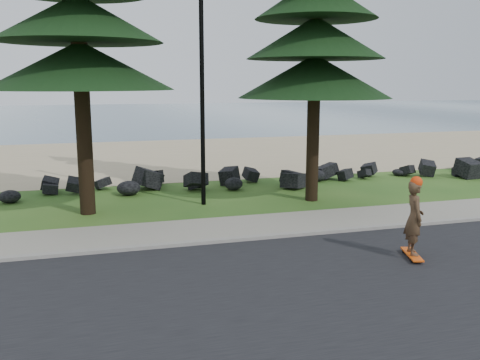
% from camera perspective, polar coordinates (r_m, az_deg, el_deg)
% --- Properties ---
extents(ground, '(160.00, 160.00, 0.00)m').
position_cam_1_polar(ground, '(13.84, -1.03, -5.50)').
color(ground, '#245019').
rests_on(ground, ground).
extents(road, '(160.00, 7.00, 0.02)m').
position_cam_1_polar(road, '(9.81, 6.10, -12.38)').
color(road, black).
rests_on(road, ground).
extents(kerb, '(160.00, 0.20, 0.10)m').
position_cam_1_polar(kerb, '(12.99, 0.03, -6.34)').
color(kerb, gray).
rests_on(kerb, ground).
extents(sidewalk, '(160.00, 2.00, 0.08)m').
position_cam_1_polar(sidewalk, '(14.01, -1.24, -5.12)').
color(sidewalk, gray).
rests_on(sidewalk, ground).
extents(beach_sand, '(160.00, 15.00, 0.01)m').
position_cam_1_polar(beach_sand, '(27.82, -8.95, 2.50)').
color(beach_sand, tan).
rests_on(beach_sand, ground).
extents(ocean, '(160.00, 58.00, 0.01)m').
position_cam_1_polar(ocean, '(64.04, -13.26, 6.81)').
color(ocean, '#365668').
rests_on(ocean, ground).
extents(seawall_boulders, '(60.00, 2.40, 1.10)m').
position_cam_1_polar(seawall_boulders, '(19.15, -5.46, -1.04)').
color(seawall_boulders, black).
rests_on(seawall_boulders, ground).
extents(lamp_post, '(0.25, 0.14, 8.14)m').
position_cam_1_polar(lamp_post, '(16.41, -4.09, 11.60)').
color(lamp_post, black).
rests_on(lamp_post, ground).
extents(skateboarder, '(0.54, 1.00, 1.80)m').
position_cam_1_polar(skateboarder, '(12.13, 18.09, -3.88)').
color(skateboarder, '#E54E0D').
rests_on(skateboarder, ground).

